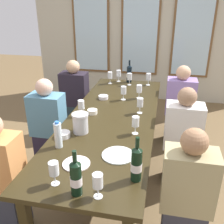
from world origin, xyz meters
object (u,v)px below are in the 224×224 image
(white_plate_0, at_px, (118,155))
(seated_person_1, at_px, (179,108))
(wine_bottle_0, at_px, (129,74))
(white_plate_1, at_px, (76,164))
(tasting_bowl_2, at_px, (92,112))
(seated_person_4, at_px, (1,178))
(wine_bottle_2, at_px, (136,164))
(metal_pitcher, at_px, (80,123))
(wine_glass_9, at_px, (124,90))
(wine_glass_2, at_px, (119,74))
(seated_person_3, at_px, (182,140))
(wine_glass_3, at_px, (54,170))
(wine_glass_7, at_px, (130,77))
(wine_glass_10, at_px, (81,105))
(wine_bottle_1, at_px, (76,178))
(seated_person_5, at_px, (186,198))
(dining_table, at_px, (112,122))
(wine_glass_6, at_px, (98,182))
(tasting_bowl_1, at_px, (103,97))
(water_bottle, at_px, (58,135))
(wine_glass_0, at_px, (148,77))
(seated_person_0, at_px, (75,99))
(seated_person_2, at_px, (49,128))
(wine_glass_5, at_px, (140,103))
(tasting_bowl_0, at_px, (63,135))
(wine_glass_4, at_px, (110,76))

(white_plate_0, relative_size, seated_person_1, 0.24)
(wine_bottle_0, bearing_deg, white_plate_1, -92.24)
(tasting_bowl_2, distance_m, seated_person_4, 1.12)
(wine_bottle_2, bearing_deg, wine_bottle_0, 99.62)
(metal_pitcher, relative_size, wine_bottle_2, 0.56)
(wine_glass_9, bearing_deg, wine_glass_2, 104.93)
(wine_bottle_2, distance_m, tasting_bowl_2, 1.19)
(seated_person_3, xyz_separation_m, seated_person_4, (-1.50, -0.95, 0.00))
(metal_pitcher, distance_m, wine_glass_3, 0.75)
(white_plate_1, xyz_separation_m, wine_glass_7, (0.11, 2.02, 0.11))
(seated_person_3, bearing_deg, wine_glass_10, -176.76)
(white_plate_1, bearing_deg, wine_bottle_1, -70.33)
(seated_person_5, bearing_deg, dining_table, 130.79)
(white_plate_1, bearing_deg, wine_glass_6, -50.70)
(tasting_bowl_1, xyz_separation_m, wine_glass_9, (0.25, 0.02, 0.10))
(tasting_bowl_1, bearing_deg, wine_bottle_0, 74.59)
(water_bottle, xyz_separation_m, wine_glass_0, (0.61, 1.86, 0.01))
(metal_pitcher, height_order, wine_glass_9, metal_pitcher)
(white_plate_1, distance_m, seated_person_5, 0.87)
(seated_person_0, bearing_deg, seated_person_2, -90.00)
(wine_bottle_2, bearing_deg, tasting_bowl_2, 120.47)
(wine_glass_7, distance_m, seated_person_2, 1.40)
(wine_bottle_0, relative_size, wine_glass_0, 1.89)
(wine_glass_2, relative_size, wine_glass_5, 1.00)
(wine_glass_10, bearing_deg, water_bottle, -89.24)
(wine_glass_2, xyz_separation_m, wine_glass_3, (0.00, -2.41, -0.00))
(tasting_bowl_0, xyz_separation_m, wine_glass_6, (0.50, -0.68, 0.09))
(seated_person_0, height_order, seated_person_2, same)
(wine_glass_3, bearing_deg, seated_person_3, 52.22)
(wine_glass_3, xyz_separation_m, wine_glass_5, (0.43, 1.30, 0.00))
(tasting_bowl_1, height_order, seated_person_2, seated_person_2)
(seated_person_3, distance_m, seated_person_5, 0.88)
(wine_bottle_1, relative_size, seated_person_0, 0.29)
(white_plate_0, relative_size, seated_person_3, 0.24)
(wine_glass_3, bearing_deg, dining_table, 82.36)
(wine_glass_6, height_order, seated_person_0, seated_person_0)
(wine_glass_10, bearing_deg, wine_glass_7, 73.21)
(white_plate_0, distance_m, wine_glass_6, 0.50)
(wine_glass_3, bearing_deg, wine_glass_7, 85.45)
(wine_bottle_1, xyz_separation_m, wine_glass_3, (-0.18, 0.06, -0.01))
(wine_bottle_1, relative_size, wine_glass_2, 1.86)
(wine_bottle_0, distance_m, seated_person_0, 0.89)
(wine_glass_9, xyz_separation_m, seated_person_1, (0.71, 0.40, -0.34))
(tasting_bowl_2, distance_m, seated_person_5, 1.34)
(tasting_bowl_0, height_order, water_bottle, water_bottle)
(white_plate_0, relative_size, wine_glass_3, 1.52)
(wine_glass_4, xyz_separation_m, wine_glass_5, (0.54, -0.98, 0.00))
(wine_glass_2, bearing_deg, wine_glass_10, -97.22)
(wine_glass_2, distance_m, seated_person_1, 1.03)
(wine_glass_4, bearing_deg, wine_glass_0, 3.59)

